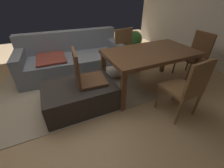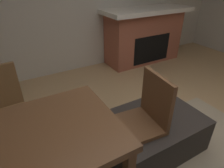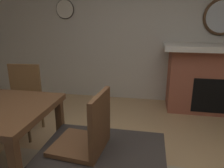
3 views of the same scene
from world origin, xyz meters
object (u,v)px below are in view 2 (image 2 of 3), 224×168
object	(u,v)px
ottoman_coffee_table	(150,133)
tv_remote	(147,117)
dining_table	(7,154)
dining_chair_south	(2,106)
dining_chair_west	(145,115)
fireplace	(144,35)

from	to	relation	value
ottoman_coffee_table	tv_remote	xyz separation A→B (m)	(0.03, -0.03, 0.21)
dining_table	tv_remote	bearing A→B (deg)	-177.54
dining_chair_south	dining_table	bearing A→B (deg)	90.47
tv_remote	dining_chair_west	size ratio (longest dim) A/B	0.17
dining_table	dining_chair_south	size ratio (longest dim) A/B	1.70
fireplace	dining_chair_south	distance (m)	3.07
tv_remote	dining_chair_south	xyz separation A→B (m)	(1.28, -0.79, 0.11)
tv_remote	dining_table	bearing A→B (deg)	14.21
dining_table	dining_chair_west	distance (m)	1.19
ottoman_coffee_table	dining_chair_west	world-z (taller)	dining_chair_west
dining_table	dining_chair_south	world-z (taller)	dining_chair_south
ottoman_coffee_table	dining_table	world-z (taller)	dining_table
fireplace	dining_chair_south	bearing A→B (deg)	23.76
dining_chair_south	dining_chair_west	xyz separation A→B (m)	(-1.19, 0.85, 0.00)
tv_remote	dining_table	world-z (taller)	dining_table
tv_remote	dining_chair_south	distance (m)	1.51
dining_chair_south	dining_chair_west	world-z (taller)	same
dining_table	dining_chair_south	bearing A→B (deg)	-89.53
fireplace	ottoman_coffee_table	bearing A→B (deg)	53.99
dining_table	dining_chair_west	world-z (taller)	dining_chair_west
dining_table	dining_chair_west	size ratio (longest dim) A/B	1.70
fireplace	dining_chair_south	size ratio (longest dim) A/B	2.00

